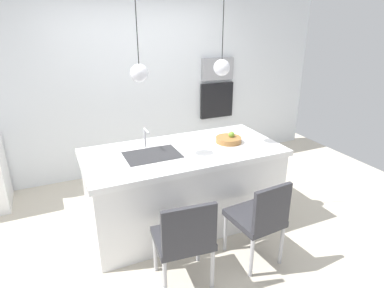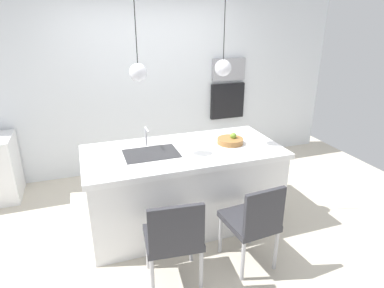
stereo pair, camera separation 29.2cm
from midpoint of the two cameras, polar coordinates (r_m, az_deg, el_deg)
The scene contains 12 objects.
floor at distance 3.92m, azimuth 0.77°, elevation -13.10°, with size 6.60×6.60×0.00m, color beige.
back_wall at distance 4.91m, azimuth -5.84°, elevation 10.36°, with size 6.00×0.10×2.60m, color white.
kitchen_island at distance 3.69m, azimuth 0.81°, elevation -7.36°, with size 2.11×1.01×0.89m.
sink_basin at distance 3.41m, azimuth -4.68°, elevation -1.78°, with size 0.56×0.40×0.02m, color #2D2D30.
faucet at distance 3.55m, azimuth -5.63°, elevation 1.68°, with size 0.02×0.17×0.22m.
fruit_bowl at distance 3.71m, azimuth 8.93°, elevation 0.59°, with size 0.29×0.29×0.12m.
microwave at distance 5.25m, azimuth 7.98°, elevation 12.76°, with size 0.54×0.08×0.34m, color #9E9EA3.
oven at distance 5.34m, azimuth 7.71°, elevation 7.45°, with size 0.56×0.08×0.56m, color black.
chair_near at distance 2.84m, azimuth -0.13°, elevation -15.98°, with size 0.52×0.48×0.87m.
chair_middle at distance 3.12m, azimuth 13.31°, elevation -12.90°, with size 0.45×0.51×0.87m.
pendant_light_left at distance 3.16m, azimuth -6.71°, elevation 12.32°, with size 0.17×0.17×0.77m.
pendant_light_right at distance 3.45m, azimuth 7.92°, elevation 13.01°, with size 0.17×0.17×0.77m.
Camera 2 is at (-0.98, -3.10, 2.20)m, focal length 30.62 mm.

